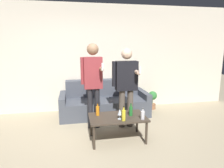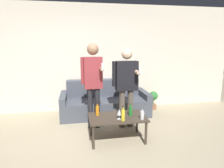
{
  "view_description": "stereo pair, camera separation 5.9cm",
  "coord_description": "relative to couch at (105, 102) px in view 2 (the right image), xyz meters",
  "views": [
    {
      "loc": [
        -0.35,
        -3.0,
        1.73
      ],
      "look_at": [
        0.39,
        0.74,
        0.95
      ],
      "focal_mm": 32.0,
      "sensor_mm": 36.0,
      "label": 1
    },
    {
      "loc": [
        -0.29,
        -3.01,
        1.73
      ],
      "look_at": [
        0.39,
        0.74,
        0.95
      ],
      "focal_mm": 32.0,
      "sensor_mm": 36.0,
      "label": 2
    }
  ],
  "objects": [
    {
      "name": "ground_plane",
      "position": [
        -0.38,
        -1.71,
        -0.29
      ],
      "size": [
        16.0,
        16.0,
        0.0
      ],
      "primitive_type": "plane",
      "color": "tan"
    },
    {
      "name": "wall_back",
      "position": [
        -0.38,
        0.46,
        1.06
      ],
      "size": [
        8.0,
        0.06,
        2.7
      ],
      "color": "beige",
      "rests_on": "ground_plane"
    },
    {
      "name": "couch",
      "position": [
        0.0,
        0.0,
        0.0
      ],
      "size": [
        2.12,
        0.91,
        0.82
      ],
      "color": "#474C56",
      "rests_on": "ground_plane"
    },
    {
      "name": "coffee_table",
      "position": [
        0.03,
        -1.42,
        0.11
      ],
      "size": [
        1.01,
        0.61,
        0.45
      ],
      "color": "#3D3328",
      "rests_on": "ground_plane"
    },
    {
      "name": "bottle_orange",
      "position": [
        0.08,
        -1.62,
        0.25
      ],
      "size": [
        0.06,
        0.06,
        0.25
      ],
      "color": "yellow",
      "rests_on": "coffee_table"
    },
    {
      "name": "bottle_green",
      "position": [
        0.27,
        -1.41,
        0.24
      ],
      "size": [
        0.06,
        0.06,
        0.23
      ],
      "color": "#23752D",
      "rests_on": "coffee_table"
    },
    {
      "name": "bottle_dark",
      "position": [
        0.42,
        -1.63,
        0.23
      ],
      "size": [
        0.07,
        0.07,
        0.2
      ],
      "color": "silver",
      "rests_on": "coffee_table"
    },
    {
      "name": "bottle_yellow",
      "position": [
        -0.31,
        -1.29,
        0.25
      ],
      "size": [
        0.06,
        0.06,
        0.23
      ],
      "color": "orange",
      "rests_on": "coffee_table"
    },
    {
      "name": "wine_glass_near",
      "position": [
        0.04,
        -1.54,
        0.28
      ],
      "size": [
        0.08,
        0.08,
        0.18
      ],
      "color": "silver",
      "rests_on": "coffee_table"
    },
    {
      "name": "person_standing_left",
      "position": [
        -0.34,
        -0.79,
        0.76
      ],
      "size": [
        0.43,
        0.43,
        1.73
      ],
      "color": "#232328",
      "rests_on": "ground_plane"
    },
    {
      "name": "person_standing_right",
      "position": [
        0.33,
        -0.86,
        0.66
      ],
      "size": [
        0.52,
        0.43,
        1.63
      ],
      "color": "brown",
      "rests_on": "ground_plane"
    },
    {
      "name": "potted_plant",
      "position": [
        1.33,
        0.11,
        -0.0
      ],
      "size": [
        0.23,
        0.23,
        0.49
      ],
      "color": "#936042",
      "rests_on": "ground_plane"
    }
  ]
}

